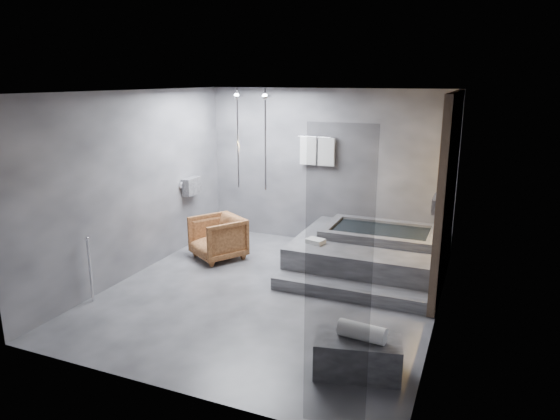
% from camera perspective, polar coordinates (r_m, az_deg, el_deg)
% --- Properties ---
extents(room, '(5.00, 5.04, 2.82)m').
position_cam_1_polar(room, '(6.78, 2.83, 4.34)').
color(room, '#313033').
rests_on(room, ground).
extents(tub_deck, '(2.20, 2.00, 0.50)m').
position_cam_1_polar(tub_deck, '(8.12, 9.98, -4.93)').
color(tub_deck, '#363639').
rests_on(tub_deck, ground).
extents(tub_step, '(2.20, 0.36, 0.18)m').
position_cam_1_polar(tub_step, '(7.11, 7.77, -9.15)').
color(tub_step, '#363639').
rests_on(tub_step, ground).
extents(concrete_bench, '(0.96, 0.66, 0.39)m').
position_cam_1_polar(concrete_bench, '(5.41, 8.84, -16.11)').
color(concrete_bench, '#323234').
rests_on(concrete_bench, ground).
extents(driftwood_chair, '(1.07, 1.08, 0.72)m').
position_cam_1_polar(driftwood_chair, '(8.49, -7.13, -3.16)').
color(driftwood_chair, '#482612').
rests_on(driftwood_chair, ground).
extents(rolled_towel, '(0.50, 0.22, 0.18)m').
position_cam_1_polar(rolled_towel, '(5.26, 9.34, -13.56)').
color(rolled_towel, white).
rests_on(rolled_towel, concrete_bench).
extents(deck_towel, '(0.31, 0.26, 0.07)m').
position_cam_1_polar(deck_towel, '(7.71, 4.07, -3.57)').
color(deck_towel, silver).
rests_on(deck_towel, tub_deck).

